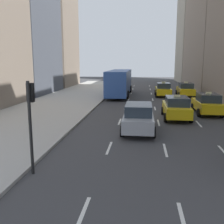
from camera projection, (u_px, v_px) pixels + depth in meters
sidewalk_left at (60, 104)px, 26.72m from camera, size 8.00×66.00×0.15m
lane_markings at (156, 115)px, 21.73m from camera, size 5.72×56.00×0.01m
taxi_lead at (207, 104)px, 21.82m from camera, size 2.02×4.40×1.87m
taxi_second at (185, 89)px, 33.22m from camera, size 2.02×4.40×1.87m
taxi_third at (163, 89)px, 33.27m from camera, size 2.02×4.40×1.87m
taxi_fourth at (176, 107)px, 19.98m from camera, size 2.02×4.40×1.87m
sedan_black_near at (139, 117)px, 16.32m from camera, size 2.02×4.71×1.76m
city_bus at (119, 82)px, 34.00m from camera, size 2.80×11.61×3.25m
traffic_light_pole at (31, 112)px, 9.84m from camera, size 0.24×0.42×3.60m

